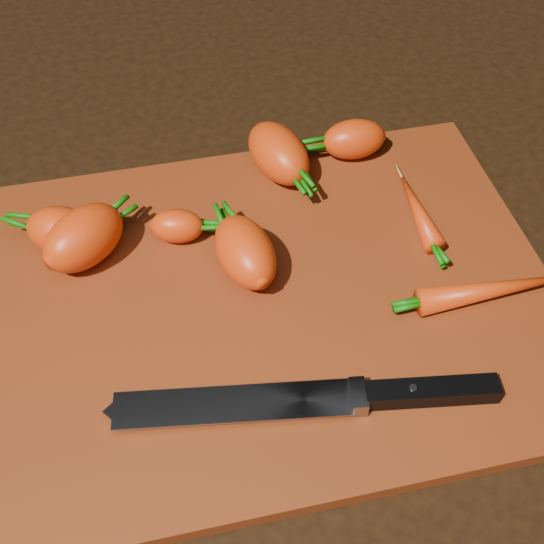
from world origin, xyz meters
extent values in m
cube|color=black|center=(0.00, 0.00, -0.01)|extent=(2.00, 2.00, 0.01)
cube|color=maroon|center=(0.00, 0.00, 0.01)|extent=(0.50, 0.40, 0.01)
ellipsoid|color=#E93C0A|center=(-0.16, 0.08, 0.04)|extent=(0.10, 0.09, 0.05)
ellipsoid|color=#E93C0A|center=(-0.18, 0.10, 0.04)|extent=(0.08, 0.07, 0.05)
ellipsoid|color=#E93C0A|center=(0.04, 0.16, 0.04)|extent=(0.07, 0.10, 0.05)
ellipsoid|color=#E93C0A|center=(-0.02, 0.03, 0.04)|extent=(0.06, 0.09, 0.05)
ellipsoid|color=#E93C0A|center=(0.12, 0.17, 0.03)|extent=(0.07, 0.04, 0.04)
ellipsoid|color=#E93C0A|center=(-0.07, 0.09, 0.03)|extent=(0.06, 0.04, 0.03)
ellipsoid|color=#E93C0A|center=(0.16, 0.06, 0.02)|extent=(0.02, 0.10, 0.02)
ellipsoid|color=#E93C0A|center=(0.19, -0.05, 0.02)|extent=(0.14, 0.03, 0.02)
cube|color=gray|center=(-0.15, -0.09, 0.02)|extent=(0.19, 0.06, 0.00)
cube|color=gray|center=(-0.05, -0.11, 0.02)|extent=(0.02, 0.03, 0.01)
cube|color=black|center=(0.00, -0.12, 0.02)|extent=(0.11, 0.04, 0.02)
cylinder|color=#B2B2B7|center=(-0.01, -0.12, 0.03)|extent=(0.01, 0.01, 0.00)
camera|label=1|loc=(-0.10, -0.42, 0.53)|focal=50.00mm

